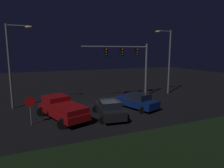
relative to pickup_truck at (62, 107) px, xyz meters
The scene contains 9 objects.
ground_plane 5.06m from the pickup_truck, 16.75° to the left, with size 80.00×80.00×0.00m, color black.
grass_median 9.45m from the pickup_truck, 59.68° to the right, with size 20.02×6.07×0.10m, color black.
pickup_truck is the anchor object (origin of this frame).
car_sedan 7.37m from the pickup_truck, ahead, with size 3.38×4.75×1.51m.
car_sedan_far 4.01m from the pickup_truck, 16.57° to the right, with size 2.85×4.60×1.51m.
traffic_signal_gantry 10.69m from the pickup_truck, 28.13° to the left, with size 8.32×0.56×6.50m.
street_lamp_left 7.41m from the pickup_truck, 125.16° to the left, with size 2.42×0.44×8.16m.
street_lamp_right 15.63m from the pickup_truck, 18.23° to the left, with size 2.42×0.44×8.26m.
stop_sign 2.53m from the pickup_truck, 166.61° to the right, with size 0.76×0.08×2.23m.
Camera 1 is at (-7.06, -17.68, 5.61)m, focal length 31.56 mm.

